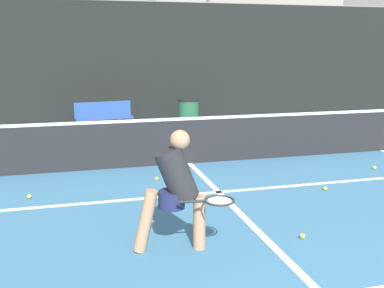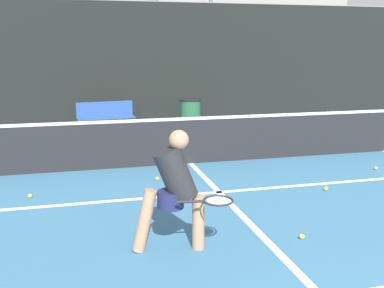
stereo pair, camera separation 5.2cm
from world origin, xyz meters
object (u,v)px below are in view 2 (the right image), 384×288
at_px(courtside_bench, 106,117).
at_px(parked_car, 186,96).
at_px(player_practicing, 175,187).
at_px(trash_bin, 190,116).

xyz_separation_m(courtside_bench, parked_car, (3.01, 3.22, 0.13)).
bearing_deg(courtside_bench, parked_car, 40.09).
height_order(player_practicing, parked_car, player_practicing).
bearing_deg(parked_car, courtside_bench, -133.10).
height_order(courtside_bench, parked_car, parked_car).
xyz_separation_m(player_practicing, trash_bin, (1.95, 7.08, -0.31)).
distance_m(player_practicing, parked_car, 10.96).
xyz_separation_m(player_practicing, parked_car, (2.70, 10.62, -0.17)).
bearing_deg(trash_bin, player_practicing, -105.42).
relative_size(courtside_bench, parked_car, 0.35).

